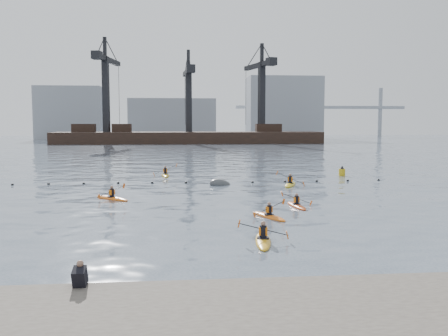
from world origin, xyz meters
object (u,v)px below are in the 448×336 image
Objects in this scene: kayaker_2 at (112,198)px; kayaker_5 at (165,175)px; kayaker_3 at (290,184)px; kayaker_4 at (296,205)px; kayaker_0 at (269,216)px; kayaker_1 at (263,240)px; nav_buoy at (342,172)px; mooring_buoy at (220,185)px.

kayaker_5 is at bearing 31.83° from kayaker_2.
kayaker_4 is (-2.04, -10.40, -0.02)m from kayaker_3.
kayaker_4 is (2.41, 3.29, -0.00)m from kayaker_0.
kayaker_1 is at bearing -126.48° from kayaker_0.
kayaker_1 reaches higher than kayaker_0.
kayaker_0 is 0.90× the size of kayaker_1.
kayaker_4 is (3.74, 8.82, -0.01)m from kayaker_1.
kayaker_5 is at bearing 83.31° from kayaker_0.
kayaker_2 is (-9.81, 7.45, 0.01)m from kayaker_0.
kayaker_3 reaches higher than nav_buoy.
kayaker_2 reaches higher than kayaker_0.
kayaker_1 is 9.58m from kayaker_4.
kayaker_1 is 0.95× the size of kayaker_3.
nav_buoy is at bearing -9.96° from kayaker_5.
kayaker_1 is 0.94× the size of kayaker_5.
kayaker_2 is 10.95m from mooring_buoy.
kayaker_1 reaches higher than mooring_buoy.
kayaker_4 is 11.99m from mooring_buoy.
kayaker_2 is (-8.48, 12.98, -0.00)m from kayaker_1.
mooring_buoy is at bearing -154.91° from nav_buoy.
kayaker_4 is (12.21, -4.16, -0.01)m from kayaker_2.
kayaker_0 is at bearing 47.74° from kayaker_4.
kayaker_2 is at bearing -24.90° from kayaker_4.
kayaker_5 is (-5.19, 27.87, 0.01)m from kayaker_1.
kayaker_3 reaches higher than mooring_buoy.
kayaker_4 is at bearing -79.28° from kayaker_3.
nav_buoy reaches higher than kayaker_1.
nav_buoy is at bearing 72.35° from kayaker_1.
kayaker_1 is 29.22m from nav_buoy.
kayaker_4 is at bearing 30.90° from kayaker_0.
kayaker_0 is 1.07× the size of kayaker_2.
kayaker_3 reaches higher than kayaker_1.
kayaker_4 reaches higher than kayaker_0.
kayaker_1 is 15.50m from kayaker_2.
kayaker_1 is 1.10× the size of kayaker_4.
kayaker_3 is at bearing 49.05° from kayaker_0.
nav_buoy is at bearing -13.79° from kayaker_2.
kayaker_5 is at bearing 122.86° from mooring_buoy.
nav_buoy is at bearing 25.09° from mooring_buoy.
kayaker_1 is 20.07m from kayaker_3.
kayaker_3 is at bearing -22.06° from kayaker_2.
kayaker_0 is at bearing -84.03° from mooring_buoy.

